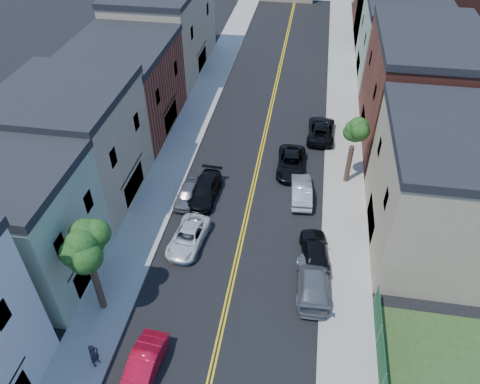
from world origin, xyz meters
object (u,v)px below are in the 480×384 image
at_px(dark_car_right_far, 321,130).
at_px(grey_car_left, 187,194).
at_px(black_car_left, 205,190).
at_px(black_suv_lane, 291,163).
at_px(grey_car_right, 313,280).
at_px(white_pickup, 188,237).
at_px(black_car_right, 315,251).
at_px(pedestrian_left, 94,355).
at_px(red_sedan, 143,366).
at_px(silver_car_right, 301,191).

bearing_deg(dark_car_right_far, grey_car_left, 48.70).
distance_m(grey_car_left, dark_car_right_far, 15.80).
xyz_separation_m(grey_car_left, dark_car_right_far, (10.64, 11.68, 0.09)).
relative_size(grey_car_left, black_car_left, 0.76).
height_order(black_car_left, black_suv_lane, black_car_left).
height_order(grey_car_right, dark_car_right_far, grey_car_right).
xyz_separation_m(white_pickup, dark_car_right_far, (9.33, 16.51, 0.09)).
bearing_deg(grey_car_right, black_car_right, -92.75).
relative_size(dark_car_right_far, pedestrian_left, 3.12).
bearing_deg(white_pickup, pedestrian_left, -99.29).
height_order(grey_car_right, black_car_right, black_car_right).
distance_m(grey_car_left, black_car_left, 1.48).
relative_size(red_sedan, white_pickup, 0.92).
relative_size(red_sedan, black_suv_lane, 0.84).
bearing_deg(red_sedan, grey_car_left, 99.41).
distance_m(grey_car_left, black_suv_lane, 9.92).
bearing_deg(pedestrian_left, black_suv_lane, -6.98).
bearing_deg(red_sedan, black_car_right, 52.59).
bearing_deg(grey_car_right, black_suv_lane, -82.01).
height_order(black_car_left, dark_car_right_far, dark_car_right_far).
relative_size(red_sedan, black_car_right, 0.93).
distance_m(grey_car_right, black_suv_lane, 13.41).
relative_size(grey_car_left, black_suv_lane, 0.75).
height_order(white_pickup, grey_car_right, grey_car_right).
xyz_separation_m(red_sedan, grey_car_left, (-1.34, 15.26, -0.06)).
relative_size(red_sedan, pedestrian_left, 2.53).
bearing_deg(red_sedan, silver_car_right, 69.53).
bearing_deg(black_car_left, red_sedan, -86.88).
bearing_deg(grey_car_left, black_car_left, 27.05).
distance_m(red_sedan, black_suv_lane, 22.00).
relative_size(black_car_right, black_suv_lane, 0.90).
distance_m(white_pickup, grey_car_left, 5.00).
distance_m(dark_car_right_far, black_suv_lane, 6.51).
height_order(black_car_right, dark_car_right_far, black_car_right).
bearing_deg(silver_car_right, grey_car_left, 6.62).
xyz_separation_m(grey_car_right, pedestrian_left, (-12.20, -7.69, 0.22)).
xyz_separation_m(grey_car_left, black_suv_lane, (8.14, 5.67, 0.06)).
xyz_separation_m(white_pickup, grey_car_right, (9.33, -2.68, 0.14)).
relative_size(grey_car_right, black_suv_lane, 1.05).
bearing_deg(silver_car_right, pedestrian_left, 52.76).
bearing_deg(black_suv_lane, red_sedan, -109.56).
bearing_deg(red_sedan, white_pickup, 94.57).
bearing_deg(black_suv_lane, black_car_right, -78.19).
height_order(dark_car_right_far, black_suv_lane, dark_car_right_far).
xyz_separation_m(dark_car_right_far, pedestrian_left, (-12.20, -26.88, 0.27)).
bearing_deg(grey_car_left, silver_car_right, 13.31).
distance_m(grey_car_left, grey_car_right, 13.03).
bearing_deg(dark_car_right_far, black_car_left, 50.95).
distance_m(silver_car_right, dark_car_right_far, 9.89).
xyz_separation_m(red_sedan, black_car_right, (9.30, 10.40, 0.08)).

